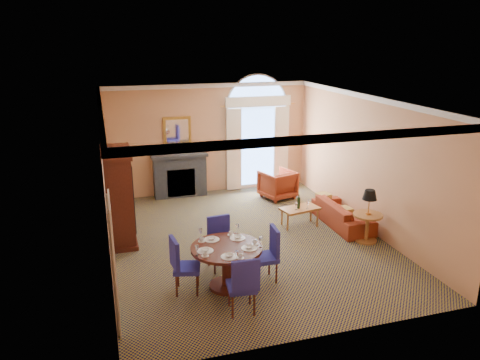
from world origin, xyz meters
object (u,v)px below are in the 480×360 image
object	(u,v)px
side_table	(368,211)
armchair	(277,184)
dining_table	(227,257)
armoire	(119,199)
sofa	(342,214)
coffee_table	(300,209)

from	to	relation	value
side_table	armchair	bearing A→B (deg)	104.04
dining_table	armchair	bearing A→B (deg)	58.57
armchair	armoire	bearing A→B (deg)	6.04
side_table	sofa	bearing A→B (deg)	92.77
side_table	coffee_table	bearing A→B (deg)	130.23
armoire	dining_table	xyz separation A→B (m)	(1.74, -2.59, -0.44)
armchair	coffee_table	world-z (taller)	coffee_table
dining_table	armchair	world-z (taller)	dining_table
armchair	side_table	distance (m)	3.52
armoire	side_table	bearing A→B (deg)	-16.09
sofa	armchair	size ratio (longest dim) A/B	2.22
armchair	sofa	bearing A→B (deg)	92.08
sofa	armchair	world-z (taller)	armchair
armoire	side_table	world-z (taller)	armoire
coffee_table	side_table	distance (m)	1.71
armchair	side_table	xyz separation A→B (m)	(0.85, -3.40, 0.33)
coffee_table	side_table	bearing A→B (deg)	-61.60
armchair	coffee_table	distance (m)	2.13
armoire	armchair	bearing A→B (deg)	22.65
dining_table	coffee_table	size ratio (longest dim) A/B	1.30
dining_table	sofa	xyz separation A→B (m)	(3.53, 2.09, -0.33)
armoire	sofa	size ratio (longest dim) A/B	1.10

